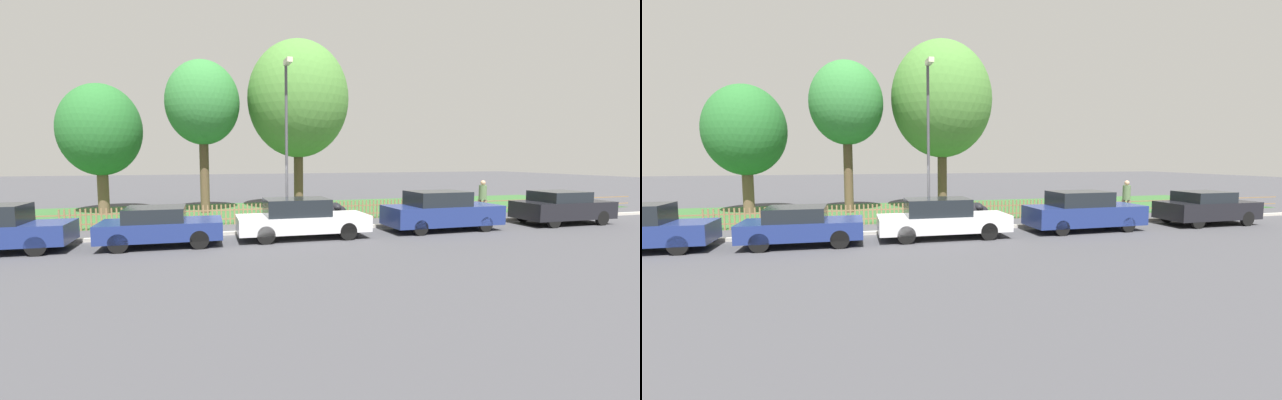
{
  "view_description": "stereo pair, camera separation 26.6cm",
  "coord_description": "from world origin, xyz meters",
  "views": [
    {
      "loc": [
        -2.28,
        -15.63,
        2.8
      ],
      "look_at": [
        2.64,
        0.9,
        1.1
      ],
      "focal_mm": 24.0,
      "sensor_mm": 36.0,
      "label": 1
    },
    {
      "loc": [
        -2.03,
        -15.7,
        2.8
      ],
      "look_at": [
        2.64,
        0.9,
        1.1
      ],
      "focal_mm": 24.0,
      "sensor_mm": 36.0,
      "label": 2
    }
  ],
  "objects": [
    {
      "name": "kerb_stone",
      "position": [
        0.0,
        0.1,
        0.06
      ],
      "size": [
        43.04,
        0.2,
        0.12
      ],
      "primitive_type": "cube",
      "color": "#B2ADA3",
      "rests_on": "ground"
    },
    {
      "name": "parked_car_black_saloon",
      "position": [
        -3.32,
        -1.28,
        0.64
      ],
      "size": [
        3.78,
        1.92,
        1.25
      ],
      "rotation": [
        0.0,
        0.0,
        -0.03
      ],
      "color": "navy",
      "rests_on": "ground"
    },
    {
      "name": "pedestrian_near_fence",
      "position": [
        10.75,
        1.35,
        0.99
      ],
      "size": [
        0.49,
        0.49,
        1.76
      ],
      "rotation": [
        0.0,
        0.0,
        5.68
      ],
      "color": "#7F6B51",
      "rests_on": "ground"
    },
    {
      "name": "covered_motorcycle",
      "position": [
        2.84,
        0.7,
        0.61
      ],
      "size": [
        1.95,
        0.79,
        1.0
      ],
      "rotation": [
        0.0,
        0.0,
        0.04
      ],
      "color": "black",
      "rests_on": "ground"
    },
    {
      "name": "ground_plane",
      "position": [
        0.0,
        0.0,
        0.0
      ],
      "size": [
        120.0,
        120.0,
        0.0
      ],
      "primitive_type": "plane",
      "color": "#424247"
    },
    {
      "name": "grass_strip",
      "position": [
        0.0,
        6.84,
        0.01
      ],
      "size": [
        43.04,
        8.51,
        0.01
      ],
      "primitive_type": "cube",
      "color": "#33602D",
      "rests_on": "ground"
    },
    {
      "name": "tree_behind_motorcycle",
      "position": [
        -1.71,
        6.9,
        5.51
      ],
      "size": [
        3.65,
        3.65,
        7.66
      ],
      "color": "brown",
      "rests_on": "ground"
    },
    {
      "name": "parked_car_red_compact",
      "position": [
        6.89,
        -1.23,
        0.75
      ],
      "size": [
        4.51,
        1.78,
        1.53
      ],
      "rotation": [
        0.0,
        0.0,
        0.01
      ],
      "color": "navy",
      "rests_on": "ground"
    },
    {
      "name": "parked_car_white_van",
      "position": [
        12.75,
        -1.24,
        0.72
      ],
      "size": [
        4.02,
        1.83,
        1.4
      ],
      "rotation": [
        0.0,
        0.0,
        -0.0
      ],
      "color": "black",
      "rests_on": "ground"
    },
    {
      "name": "street_lamp",
      "position": [
        1.24,
        0.66,
        4.0
      ],
      "size": [
        0.2,
        0.79,
        6.48
      ],
      "color": "#47474C",
      "rests_on": "ground"
    },
    {
      "name": "park_fence",
      "position": [
        -0.0,
        2.6,
        0.43
      ],
      "size": [
        43.04,
        0.05,
        0.85
      ],
      "color": "olive",
      "rests_on": "ground"
    },
    {
      "name": "parked_car_navy_estate",
      "position": [
        1.3,
        -1.26,
        0.7
      ],
      "size": [
        4.59,
        1.86,
        1.4
      ],
      "rotation": [
        0.0,
        0.0,
        -0.03
      ],
      "color": "silver",
      "rests_on": "ground"
    },
    {
      "name": "tree_nearest_kerb",
      "position": [
        -6.64,
        8.1,
        4.16
      ],
      "size": [
        3.95,
        3.95,
        6.46
      ],
      "color": "brown",
      "rests_on": "ground"
    },
    {
      "name": "tree_mid_park",
      "position": [
        3.23,
        7.0,
        5.9
      ],
      "size": [
        5.39,
        5.39,
        9.02
      ],
      "color": "brown",
      "rests_on": "ground"
    }
  ]
}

